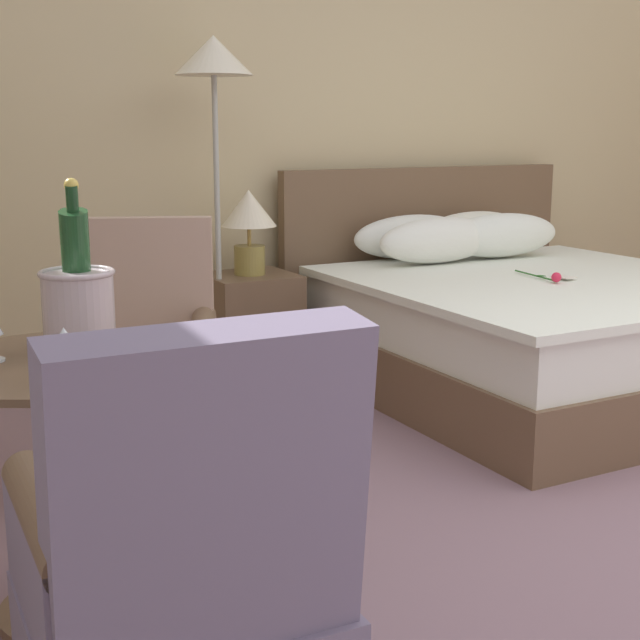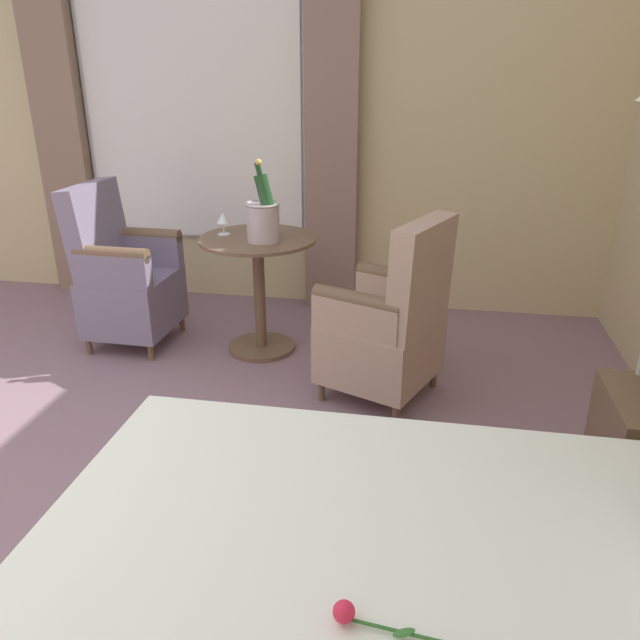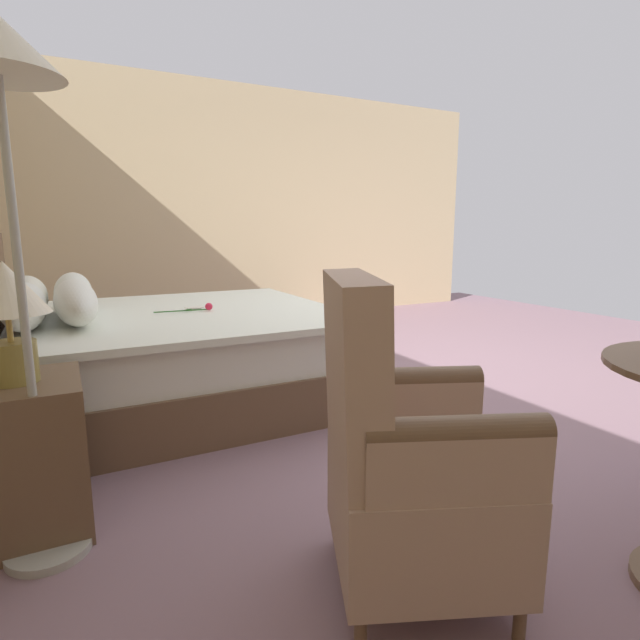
{
  "view_description": "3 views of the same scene",
  "coord_description": "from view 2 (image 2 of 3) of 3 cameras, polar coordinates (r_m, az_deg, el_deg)",
  "views": [
    {
      "loc": [
        -2.63,
        -1.61,
        1.32
      ],
      "look_at": [
        -1.01,
        1.43,
        0.58
      ],
      "focal_mm": 50.0,
      "sensor_mm": 36.0,
      "label": 1
    },
    {
      "loc": [
        1.31,
        1.7,
        1.68
      ],
      "look_at": [
        -1.12,
        1.26,
        0.66
      ],
      "focal_mm": 35.0,
      "sensor_mm": 36.0,
      "label": 2
    },
    {
      "loc": [
        -2.84,
        2.41,
        1.12
      ],
      "look_at": [
        -0.61,
        1.25,
        0.66
      ],
      "focal_mm": 28.0,
      "sensor_mm": 36.0,
      "label": 3
    }
  ],
  "objects": [
    {
      "name": "wall_window_side",
      "position": [
        4.79,
        -11.25,
        18.59
      ],
      "size": [
        0.27,
        5.98,
        2.8
      ],
      "color": "#D2BE8B",
      "rests_on": "ground"
    },
    {
      "name": "side_table_round",
      "position": [
        3.83,
        -5.59,
        3.5
      ],
      "size": [
        0.7,
        0.7,
        0.73
      ],
      "color": "brown",
      "rests_on": "ground"
    },
    {
      "name": "champagne_bucket",
      "position": [
        3.64,
        -5.2,
        9.42
      ],
      "size": [
        0.2,
        0.2,
        0.47
      ],
      "color": "#BDACB1",
      "rests_on": "side_table_round"
    },
    {
      "name": "wine_glass_near_bucket",
      "position": [
        3.86,
        -4.18,
        9.52
      ],
      "size": [
        0.07,
        0.07,
        0.15
      ],
      "color": "white",
      "rests_on": "side_table_round"
    },
    {
      "name": "wine_glass_near_edge",
      "position": [
        3.82,
        -8.85,
        9.09
      ],
      "size": [
        0.08,
        0.08,
        0.13
      ],
      "color": "white",
      "rests_on": "side_table_round"
    },
    {
      "name": "armchair_by_window",
      "position": [
        3.28,
        6.32,
        -0.48
      ],
      "size": [
        0.71,
        0.71,
        0.99
      ],
      "color": "brown",
      "rests_on": "ground"
    },
    {
      "name": "armchair_facing_bed",
      "position": [
        4.13,
        -17.41,
        3.65
      ],
      "size": [
        0.57,
        0.55,
        1.02
      ],
      "color": "brown",
      "rests_on": "ground"
    }
  ]
}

